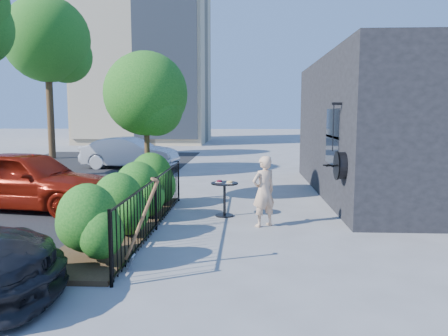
# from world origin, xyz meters

# --- Properties ---
(ground) EXTENTS (120.00, 120.00, 0.00)m
(ground) POSITION_xyz_m (0.00, 0.00, 0.00)
(ground) COLOR gray
(ground) RESTS_ON ground
(shop_building) EXTENTS (6.22, 9.00, 4.00)m
(shop_building) POSITION_xyz_m (5.50, 4.50, 2.00)
(shop_building) COLOR black
(shop_building) RESTS_ON ground
(fence) EXTENTS (0.05, 6.05, 1.10)m
(fence) POSITION_xyz_m (-1.50, 0.00, 0.56)
(fence) COLOR black
(fence) RESTS_ON ground
(planting_bed) EXTENTS (1.30, 6.00, 0.08)m
(planting_bed) POSITION_xyz_m (-2.20, 0.00, 0.04)
(planting_bed) COLOR #382616
(planting_bed) RESTS_ON ground
(shrubs) EXTENTS (1.10, 5.60, 1.24)m
(shrubs) POSITION_xyz_m (-2.10, 0.10, 0.70)
(shrubs) COLOR #114E13
(shrubs) RESTS_ON ground
(patio_tree) EXTENTS (2.20, 2.20, 3.94)m
(patio_tree) POSITION_xyz_m (-2.24, 2.76, 2.76)
(patio_tree) COLOR #3F2B19
(patio_tree) RESTS_ON ground
(street_tree_far) EXTENTS (4.40, 4.40, 8.28)m
(street_tree_far) POSITION_xyz_m (-9.94, 13.96, 5.92)
(street_tree_far) COLOR #3F2B19
(street_tree_far) RESTS_ON ground
(cafe_table) EXTENTS (0.63, 0.63, 0.84)m
(cafe_table) POSITION_xyz_m (-0.15, 1.28, 0.55)
(cafe_table) COLOR black
(cafe_table) RESTS_ON ground
(woman) EXTENTS (0.66, 0.60, 1.51)m
(woman) POSITION_xyz_m (0.72, 0.40, 0.75)
(woman) COLOR #DCB18E
(woman) RESTS_ON ground
(shovel) EXTENTS (0.56, 0.19, 1.47)m
(shovel) POSITION_xyz_m (-1.26, -2.34, 0.64)
(shovel) COLOR brown
(shovel) RESTS_ON ground
(car_red) EXTENTS (4.61, 2.45, 1.49)m
(car_red) POSITION_xyz_m (-5.12, 1.80, 0.75)
(car_red) COLOR maroon
(car_red) RESTS_ON ground
(car_silver) EXTENTS (4.28, 1.93, 1.36)m
(car_silver) POSITION_xyz_m (-4.73, 10.03, 0.68)
(car_silver) COLOR silver
(car_silver) RESTS_ON ground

